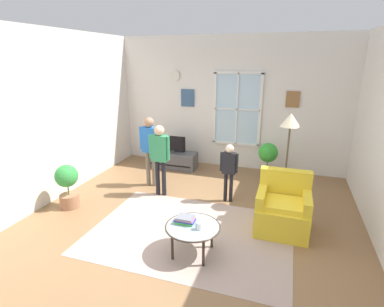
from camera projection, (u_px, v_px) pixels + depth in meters
ground_plane at (185, 231)px, 4.54m from camera, size 5.82×6.69×0.02m
back_wall at (230, 104)px, 6.89m from camera, size 5.22×0.17×2.99m
side_wall_left at (30, 122)px, 4.89m from camera, size 0.12×6.09×2.99m
area_rug at (190, 233)px, 4.47m from camera, size 2.92×2.09×0.01m
tv_stand at (173, 160)px, 7.09m from camera, size 1.10×0.45×0.39m
television at (173, 144)px, 6.97m from camera, size 0.58×0.08×0.39m
armchair at (283, 209)px, 4.49m from camera, size 0.76×0.74×0.87m
coffee_table at (193, 228)px, 3.90m from camera, size 0.73×0.73×0.41m
book_stack at (185, 220)px, 3.96m from camera, size 0.27×0.18×0.09m
cup at (199, 226)px, 3.80m from camera, size 0.07×0.07×0.10m
remote_near_books at (198, 225)px, 3.90m from camera, size 0.08×0.15×0.02m
person_black_shirt at (229, 166)px, 5.28m from camera, size 0.32×0.15×1.07m
person_green_shirt at (160, 152)px, 5.49m from camera, size 0.41×0.18×1.35m
person_blue_shirt at (150, 144)px, 5.91m from camera, size 0.42×0.19×1.40m
potted_plant_by_window at (268, 156)px, 6.39m from camera, size 0.41×0.41×0.78m
potted_plant_corner at (68, 184)px, 5.13m from camera, size 0.38×0.38×0.77m
floor_lamp at (290, 130)px, 4.89m from camera, size 0.32×0.32×1.64m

